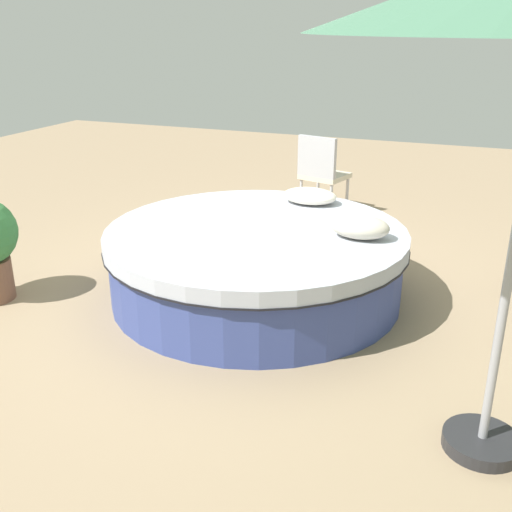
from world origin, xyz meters
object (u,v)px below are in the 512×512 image
at_px(throw_pillow_0, 360,227).
at_px(patio_chair, 321,169).
at_px(round_bed, 256,262).
at_px(throw_pillow_1, 310,196).

bearing_deg(throw_pillow_0, patio_chair, -67.84).
bearing_deg(round_bed, throw_pillow_0, -173.41).
bearing_deg(throw_pillow_1, round_bed, 78.06).
relative_size(throw_pillow_1, patio_chair, 0.54).
height_order(round_bed, patio_chair, patio_chair).
relative_size(round_bed, throw_pillow_1, 4.90).
relative_size(round_bed, patio_chair, 2.67).
height_order(throw_pillow_0, patio_chair, patio_chair).
distance_m(round_bed, patio_chair, 2.70).
xyz_separation_m(round_bed, patio_chair, (0.18, -2.68, 0.24)).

